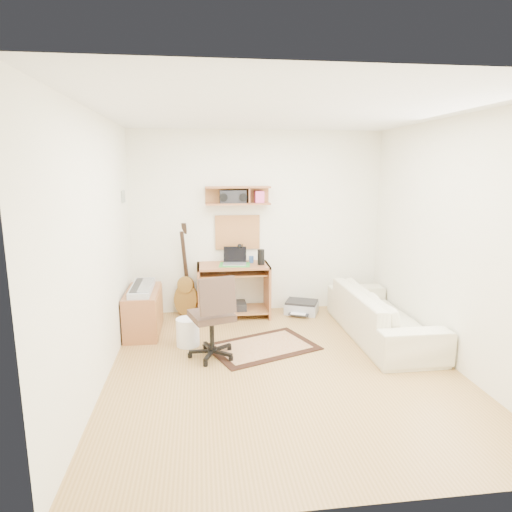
{
  "coord_description": "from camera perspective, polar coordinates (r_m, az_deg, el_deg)",
  "views": [
    {
      "loc": [
        -0.83,
        -4.31,
        2.07
      ],
      "look_at": [
        -0.15,
        1.05,
        1.0
      ],
      "focal_mm": 31.1,
      "sensor_mm": 36.0,
      "label": 1
    }
  ],
  "objects": [
    {
      "name": "back_wall",
      "position": [
        6.42,
        0.25,
        4.31
      ],
      "size": [
        3.6,
        0.01,
        2.6
      ],
      "primitive_type": "cube",
      "color": "white",
      "rests_on": "ground"
    },
    {
      "name": "laptop",
      "position": [
        6.15,
        -2.77,
        -0.04
      ],
      "size": [
        0.36,
        0.36,
        0.24
      ],
      "primitive_type": null,
      "rotation": [
        0.0,
        0.0,
        -0.13
      ],
      "color": "silver",
      "rests_on": "desk"
    },
    {
      "name": "wall_photo",
      "position": [
        5.9,
        -16.71,
        7.33
      ],
      "size": [
        0.02,
        0.2,
        0.15
      ],
      "primitive_type": "cube",
      "color": "#4C8CBF",
      "rests_on": "left_wall"
    },
    {
      "name": "cork_board",
      "position": [
        6.38,
        -2.4,
        3.08
      ],
      "size": [
        0.64,
        0.03,
        0.49
      ],
      "primitive_type": "cube",
      "color": "tan",
      "rests_on": "back_wall"
    },
    {
      "name": "ceiling",
      "position": [
        4.42,
        3.84,
        18.12
      ],
      "size": [
        3.6,
        4.0,
        0.01
      ],
      "primitive_type": "cube",
      "color": "white",
      "rests_on": "ground"
    },
    {
      "name": "pencil_cup",
      "position": [
        6.31,
        -0.6,
        -0.44
      ],
      "size": [
        0.07,
        0.07,
        0.09
      ],
      "primitive_type": "cylinder",
      "color": "#335799",
      "rests_on": "desk"
    },
    {
      "name": "waste_basket",
      "position": [
        5.39,
        -8.76,
        -9.65
      ],
      "size": [
        0.36,
        0.36,
        0.33
      ],
      "primitive_type": "cylinder",
      "rotation": [
        0.0,
        0.0,
        0.43
      ],
      "color": "white",
      "rests_on": "floor"
    },
    {
      "name": "left_wall",
      "position": [
        4.48,
        -19.67,
        0.65
      ],
      "size": [
        0.01,
        4.0,
        2.6
      ],
      "primitive_type": "cube",
      "color": "white",
      "rests_on": "ground"
    },
    {
      "name": "printer",
      "position": [
        6.52,
        5.89,
        -6.58
      ],
      "size": [
        0.56,
        0.51,
        0.17
      ],
      "primitive_type": "cube",
      "rotation": [
        0.0,
        0.0,
        -0.41
      ],
      "color": "#A5A8AA",
      "rests_on": "floor"
    },
    {
      "name": "cabinet",
      "position": [
        5.89,
        -14.3,
        -6.91
      ],
      "size": [
        0.4,
        0.9,
        0.55
      ],
      "primitive_type": "cube",
      "color": "#9D5E37",
      "rests_on": "floor"
    },
    {
      "name": "rug",
      "position": [
        5.32,
        0.85,
        -11.59
      ],
      "size": [
        1.41,
        1.19,
        0.02
      ],
      "primitive_type": "cube",
      "rotation": [
        0.0,
        0.0,
        0.38
      ],
      "color": "#CDBA8A",
      "rests_on": "floor"
    },
    {
      "name": "boombox",
      "position": [
        6.21,
        -2.99,
        7.59
      ],
      "size": [
        0.36,
        0.17,
        0.19
      ],
      "primitive_type": "cube",
      "color": "black",
      "rests_on": "wall_shelf"
    },
    {
      "name": "guitar",
      "position": [
        6.33,
        -9.1,
        -1.79
      ],
      "size": [
        0.41,
        0.34,
        1.32
      ],
      "primitive_type": null,
      "rotation": [
        0.0,
        0.0,
        -0.4
      ],
      "color": "#A47832",
      "rests_on": "floor"
    },
    {
      "name": "sofa",
      "position": [
        5.73,
        15.89,
        -6.23
      ],
      "size": [
        0.59,
        2.02,
        0.79
      ],
      "primitive_type": "imported",
      "rotation": [
        0.0,
        0.0,
        1.57
      ],
      "color": "beige",
      "rests_on": "floor"
    },
    {
      "name": "wall_shelf",
      "position": [
        6.22,
        -2.35,
        7.79
      ],
      "size": [
        0.9,
        0.25,
        0.26
      ],
      "primitive_type": "cube",
      "color": "#9D5E37",
      "rests_on": "back_wall"
    },
    {
      "name": "right_wall",
      "position": [
        5.11,
        23.93,
        1.57
      ],
      "size": [
        0.01,
        4.0,
        2.6
      ],
      "primitive_type": "cube",
      "color": "white",
      "rests_on": "ground"
    },
    {
      "name": "floor",
      "position": [
        4.86,
        3.43,
        -14.12
      ],
      "size": [
        3.6,
        4.0,
        0.01
      ],
      "primitive_type": "cube",
      "color": "#B4884B",
      "rests_on": "ground"
    },
    {
      "name": "speaker",
      "position": [
        6.16,
        0.64,
        -0.14
      ],
      "size": [
        0.1,
        0.1,
        0.22
      ],
      "primitive_type": "cylinder",
      "color": "black",
      "rests_on": "desk"
    },
    {
      "name": "music_keyboard",
      "position": [
        5.8,
        -14.45,
        -3.99
      ],
      "size": [
        0.26,
        0.82,
        0.07
      ],
      "primitive_type": "cube",
      "color": "#B2B5BA",
      "rests_on": "cabinet"
    },
    {
      "name": "task_chair",
      "position": [
        4.93,
        -5.75,
        -7.63
      ],
      "size": [
        0.62,
        0.62,
        0.97
      ],
      "primitive_type": null,
      "rotation": [
        0.0,
        0.0,
        0.3
      ],
      "color": "#3B2B23",
      "rests_on": "floor"
    },
    {
      "name": "desk",
      "position": [
        6.28,
        -2.93,
        -4.46
      ],
      "size": [
        1.0,
        0.55,
        0.75
      ],
      "primitive_type": null,
      "color": "#9D5E37",
      "rests_on": "floor"
    },
    {
      "name": "desk_lamp",
      "position": [
        6.31,
        -1.74,
        0.4
      ],
      "size": [
        0.09,
        0.09,
        0.27
      ],
      "primitive_type": null,
      "color": "black",
      "rests_on": "desk"
    }
  ]
}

